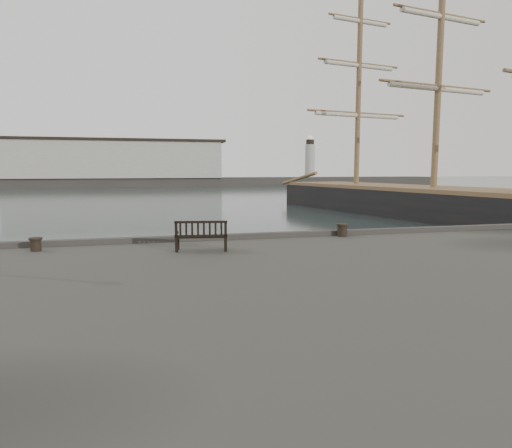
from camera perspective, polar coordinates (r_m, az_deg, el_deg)
The scene contains 6 objects.
ground at distance 16.10m, azimuth -2.58°, elevation -7.30°, with size 400.00×400.00×0.00m, color black.
breakwater at distance 107.30m, azimuth -15.16°, elevation 6.82°, with size 140.00×9.50×12.20m.
bench at distance 13.45m, azimuth -6.84°, elevation -2.16°, with size 1.58×0.77×0.87m.
bollard_left at distance 14.80m, azimuth -25.82°, elevation -2.30°, with size 0.38×0.38×0.39m, color black.
bollard_right at distance 16.47m, azimuth 10.72°, elevation -0.75°, with size 0.43×0.43×0.46m, color black.
tall_ship_main at distance 39.93m, azimuth 21.19°, elevation 1.76°, with size 13.73×37.20×27.36m.
Camera 1 is at (-3.15, -15.29, 3.94)m, focal length 32.00 mm.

